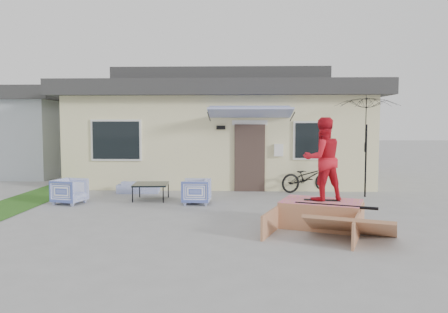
{
  "coord_description": "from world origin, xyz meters",
  "views": [
    {
      "loc": [
        0.72,
        -9.2,
        2.15
      ],
      "look_at": [
        0.3,
        1.8,
        1.3
      ],
      "focal_mm": 35.18,
      "sensor_mm": 36.0,
      "label": 1
    }
  ],
  "objects_px": {
    "armchair_right": "(196,190)",
    "patio_umbrella": "(366,137)",
    "skateboard": "(322,200)",
    "armchair_left": "(70,190)",
    "skate_ramp": "(321,214)",
    "loveseat": "(138,185)",
    "bicycle": "(307,174)",
    "coffee_table": "(151,192)",
    "skater": "(323,158)"
  },
  "relations": [
    {
      "from": "loveseat",
      "to": "skater",
      "type": "xyz_separation_m",
      "value": [
        4.83,
        -4.16,
        1.18
      ]
    },
    {
      "from": "bicycle",
      "to": "skate_ramp",
      "type": "xyz_separation_m",
      "value": [
        -0.39,
        -4.56,
        -0.29
      ]
    },
    {
      "from": "armchair_right",
      "to": "skateboard",
      "type": "bearing_deg",
      "value": 52.11
    },
    {
      "from": "patio_umbrella",
      "to": "armchair_left",
      "type": "bearing_deg",
      "value": -170.21
    },
    {
      "from": "coffee_table",
      "to": "bicycle",
      "type": "height_order",
      "value": "bicycle"
    },
    {
      "from": "loveseat",
      "to": "armchair_right",
      "type": "distance_m",
      "value": 2.65
    },
    {
      "from": "armchair_left",
      "to": "skate_ramp",
      "type": "xyz_separation_m",
      "value": [
        6.2,
        -2.31,
        -0.1
      ]
    },
    {
      "from": "armchair_right",
      "to": "patio_umbrella",
      "type": "distance_m",
      "value": 5.15
    },
    {
      "from": "skateboard",
      "to": "loveseat",
      "type": "bearing_deg",
      "value": 147.16
    },
    {
      "from": "skateboard",
      "to": "skater",
      "type": "bearing_deg",
      "value": 0.0
    },
    {
      "from": "skater",
      "to": "skate_ramp",
      "type": "bearing_deg",
      "value": 54.44
    },
    {
      "from": "skateboard",
      "to": "skater",
      "type": "relative_size",
      "value": 0.43
    },
    {
      "from": "armchair_right",
      "to": "skateboard",
      "type": "distance_m",
      "value": 3.74
    },
    {
      "from": "armchair_left",
      "to": "skater",
      "type": "xyz_separation_m",
      "value": [
        6.22,
        -2.26,
        1.06
      ]
    },
    {
      "from": "armchair_left",
      "to": "skate_ramp",
      "type": "bearing_deg",
      "value": -96.28
    },
    {
      "from": "loveseat",
      "to": "armchair_left",
      "type": "xyz_separation_m",
      "value": [
        -1.39,
        -1.9,
        0.12
      ]
    },
    {
      "from": "patio_umbrella",
      "to": "skater",
      "type": "relative_size",
      "value": 1.29
    },
    {
      "from": "loveseat",
      "to": "skate_ramp",
      "type": "distance_m",
      "value": 6.39
    },
    {
      "from": "coffee_table",
      "to": "skater",
      "type": "xyz_separation_m",
      "value": [
        4.19,
        -2.93,
        1.2
      ]
    },
    {
      "from": "skater",
      "to": "skateboard",
      "type": "bearing_deg",
      "value": 180.0
    },
    {
      "from": "bicycle",
      "to": "armchair_left",
      "type": "bearing_deg",
      "value": 88.16
    },
    {
      "from": "loveseat",
      "to": "skate_ramp",
      "type": "xyz_separation_m",
      "value": [
        4.81,
        -4.21,
        0.02
      ]
    },
    {
      "from": "coffee_table",
      "to": "skate_ramp",
      "type": "xyz_separation_m",
      "value": [
        4.17,
        -2.98,
        0.03
      ]
    },
    {
      "from": "patio_umbrella",
      "to": "skater",
      "type": "bearing_deg",
      "value": -117.66
    },
    {
      "from": "loveseat",
      "to": "patio_umbrella",
      "type": "relative_size",
      "value": 0.58
    },
    {
      "from": "armchair_left",
      "to": "skateboard",
      "type": "height_order",
      "value": "armchair_left"
    },
    {
      "from": "armchair_right",
      "to": "bicycle",
      "type": "relative_size",
      "value": 0.42
    },
    {
      "from": "bicycle",
      "to": "skater",
      "type": "distance_m",
      "value": 4.61
    },
    {
      "from": "armchair_right",
      "to": "patio_umbrella",
      "type": "bearing_deg",
      "value": 106.85
    },
    {
      "from": "loveseat",
      "to": "bicycle",
      "type": "xyz_separation_m",
      "value": [
        5.2,
        0.35,
        0.31
      ]
    },
    {
      "from": "armchair_right",
      "to": "skate_ramp",
      "type": "distance_m",
      "value": 3.75
    },
    {
      "from": "armchair_left",
      "to": "coffee_table",
      "type": "height_order",
      "value": "armchair_left"
    },
    {
      "from": "armchair_left",
      "to": "patio_umbrella",
      "type": "height_order",
      "value": "patio_umbrella"
    },
    {
      "from": "skate_ramp",
      "to": "skateboard",
      "type": "bearing_deg",
      "value": 90.0
    },
    {
      "from": "armchair_right",
      "to": "bicycle",
      "type": "distance_m",
      "value": 3.88
    },
    {
      "from": "loveseat",
      "to": "patio_umbrella",
      "type": "bearing_deg",
      "value": 171.67
    },
    {
      "from": "skater",
      "to": "coffee_table",
      "type": "bearing_deg",
      "value": -50.49
    },
    {
      "from": "skate_ramp",
      "to": "skateboard",
      "type": "distance_m",
      "value": 0.29
    },
    {
      "from": "loveseat",
      "to": "coffee_table",
      "type": "distance_m",
      "value": 1.39
    },
    {
      "from": "loveseat",
      "to": "bicycle",
      "type": "distance_m",
      "value": 5.23
    },
    {
      "from": "armchair_right",
      "to": "skate_ramp",
      "type": "relative_size",
      "value": 0.35
    },
    {
      "from": "armchair_left",
      "to": "bicycle",
      "type": "distance_m",
      "value": 6.97
    },
    {
      "from": "armchair_left",
      "to": "coffee_table",
      "type": "relative_size",
      "value": 0.79
    },
    {
      "from": "skate_ramp",
      "to": "patio_umbrella",
      "type": "bearing_deg",
      "value": 82.49
    },
    {
      "from": "patio_umbrella",
      "to": "armchair_right",
      "type": "bearing_deg",
      "value": -165.04
    },
    {
      "from": "coffee_table",
      "to": "skate_ramp",
      "type": "bearing_deg",
      "value": -35.56
    },
    {
      "from": "loveseat",
      "to": "armchair_left",
      "type": "height_order",
      "value": "armchair_left"
    },
    {
      "from": "armchair_left",
      "to": "armchair_right",
      "type": "bearing_deg",
      "value": -73.7
    },
    {
      "from": "armchair_left",
      "to": "skate_ramp",
      "type": "relative_size",
      "value": 0.35
    },
    {
      "from": "patio_umbrella",
      "to": "coffee_table",
      "type": "bearing_deg",
      "value": -173.13
    }
  ]
}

